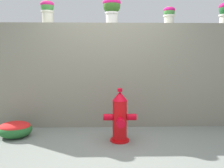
% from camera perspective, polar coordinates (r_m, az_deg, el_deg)
% --- Properties ---
extents(ground_plane, '(24.00, 24.00, 0.00)m').
position_cam_1_polar(ground_plane, '(3.58, -0.27, -15.43)').
color(ground_plane, slate).
extents(stone_wall, '(5.06, 0.37, 1.93)m').
position_cam_1_polar(stone_wall, '(4.59, -0.62, 2.08)').
color(stone_wall, gray).
rests_on(stone_wall, ground).
extents(potted_plant_1, '(0.25, 0.25, 0.43)m').
position_cam_1_polar(potted_plant_1, '(4.79, -15.16, 16.79)').
color(potted_plant_1, beige).
rests_on(potted_plant_1, stone_wall).
extents(potted_plant_2, '(0.33, 0.33, 0.48)m').
position_cam_1_polar(potted_plant_2, '(4.61, -0.07, 17.96)').
color(potted_plant_2, silver).
rests_on(potted_plant_2, stone_wall).
extents(potted_plant_3, '(0.21, 0.21, 0.32)m').
position_cam_1_polar(potted_plant_3, '(4.77, 13.48, 15.99)').
color(potted_plant_3, beige).
rests_on(potted_plant_3, stone_wall).
extents(fire_hydrant, '(0.52, 0.43, 0.84)m').
position_cam_1_polar(fire_hydrant, '(3.79, 1.87, -8.05)').
color(fire_hydrant, red).
rests_on(fire_hydrant, ground).
extents(flower_bush_left, '(0.56, 0.50, 0.27)m').
position_cam_1_polar(flower_bush_left, '(4.36, -22.10, -9.84)').
color(flower_bush_left, '#24602B').
rests_on(flower_bush_left, ground).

